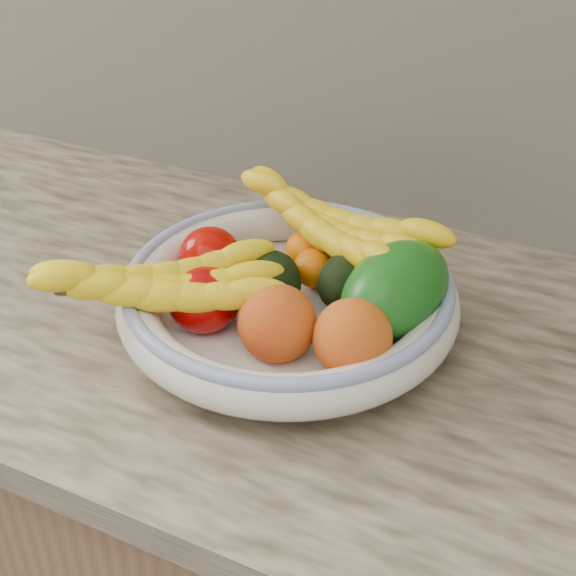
# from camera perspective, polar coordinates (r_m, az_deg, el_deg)

# --- Properties ---
(kitchen_counter) EXTENTS (2.44, 0.66, 1.40)m
(kitchen_counter) POSITION_cam_1_polar(r_m,az_deg,el_deg) (1.27, 0.53, -18.28)
(kitchen_counter) COLOR brown
(kitchen_counter) RESTS_ON ground
(fruit_bowl) EXTENTS (0.39, 0.39, 0.08)m
(fruit_bowl) POSITION_cam_1_polar(r_m,az_deg,el_deg) (0.92, -0.00, -0.59)
(fruit_bowl) COLOR silver
(fruit_bowl) RESTS_ON kitchen_counter
(clementine_back_left) EXTENTS (0.07, 0.07, 0.05)m
(clementine_back_left) POSITION_cam_1_polar(r_m,az_deg,el_deg) (0.99, 1.42, 2.71)
(clementine_back_left) COLOR orange
(clementine_back_left) RESTS_ON fruit_bowl
(clementine_back_right) EXTENTS (0.06, 0.06, 0.04)m
(clementine_back_right) POSITION_cam_1_polar(r_m,az_deg,el_deg) (0.99, 5.27, 2.56)
(clementine_back_right) COLOR #FF5D05
(clementine_back_right) RESTS_ON fruit_bowl
(clementine_back_mid) EXTENTS (0.06, 0.06, 0.05)m
(clementine_back_mid) POSITION_cam_1_polar(r_m,az_deg,el_deg) (0.96, 1.92, 1.43)
(clementine_back_mid) COLOR orange
(clementine_back_mid) RESTS_ON fruit_bowl
(tomato_left) EXTENTS (0.08, 0.08, 0.07)m
(tomato_left) POSITION_cam_1_polar(r_m,az_deg,el_deg) (0.97, -5.56, 2.35)
(tomato_left) COLOR #B00600
(tomato_left) RESTS_ON fruit_bowl
(tomato_near_left) EXTENTS (0.09, 0.09, 0.07)m
(tomato_near_left) POSITION_cam_1_polar(r_m,az_deg,el_deg) (0.89, -5.99, -0.84)
(tomato_near_left) COLOR #A10203
(tomato_near_left) RESTS_ON fruit_bowl
(avocado_center) EXTENTS (0.10, 0.12, 0.07)m
(avocado_center) POSITION_cam_1_polar(r_m,az_deg,el_deg) (0.91, -1.14, 0.31)
(avocado_center) COLOR black
(avocado_center) RESTS_ON fruit_bowl
(avocado_right) EXTENTS (0.10, 0.12, 0.07)m
(avocado_right) POSITION_cam_1_polar(r_m,az_deg,el_deg) (0.92, 4.74, 0.73)
(avocado_right) COLOR black
(avocado_right) RESTS_ON fruit_bowl
(green_mango) EXTENTS (0.16, 0.18, 0.14)m
(green_mango) POSITION_cam_1_polar(r_m,az_deg,el_deg) (0.88, 7.63, -0.26)
(green_mango) COLOR #105710
(green_mango) RESTS_ON fruit_bowl
(peach_front) EXTENTS (0.10, 0.10, 0.08)m
(peach_front) POSITION_cam_1_polar(r_m,az_deg,el_deg) (0.84, -0.78, -2.52)
(peach_front) COLOR orange
(peach_front) RESTS_ON fruit_bowl
(peach_right) EXTENTS (0.09, 0.09, 0.08)m
(peach_right) POSITION_cam_1_polar(r_m,az_deg,el_deg) (0.82, 4.62, -3.54)
(peach_right) COLOR orange
(peach_right) RESTS_ON fruit_bowl
(banana_bunch_back) EXTENTS (0.33, 0.21, 0.09)m
(banana_bunch_back) POSITION_cam_1_polar(r_m,az_deg,el_deg) (0.96, 3.05, 4.06)
(banana_bunch_back) COLOR yellow
(banana_bunch_back) RESTS_ON fruit_bowl
(banana_bunch_front) EXTENTS (0.30, 0.26, 0.08)m
(banana_bunch_front) POSITION_cam_1_polar(r_m,az_deg,el_deg) (0.88, -9.02, -0.15)
(banana_bunch_front) COLOR yellow
(banana_bunch_front) RESTS_ON fruit_bowl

